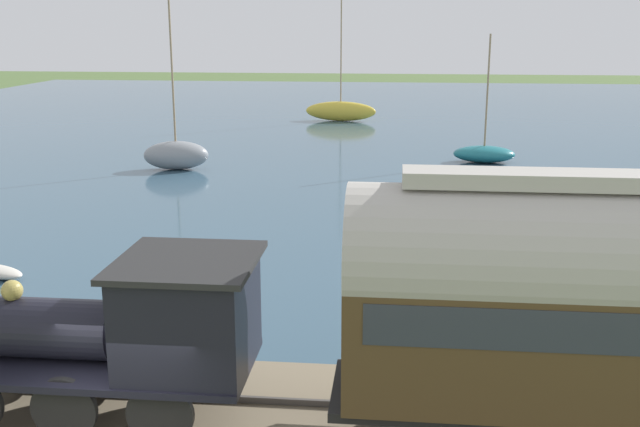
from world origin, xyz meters
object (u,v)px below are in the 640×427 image
object	(u,v)px
sailboat_teal	(484,153)
sailboat_yellow	(341,111)
steam_locomotive	(118,326)
sailboat_gray	(176,155)
rowboat_mid_harbor	(136,321)
rowboat_far_out	(588,326)

from	to	relation	value
sailboat_teal	sailboat_yellow	xyz separation A→B (m)	(16.38, 8.87, 0.29)
steam_locomotive	sailboat_gray	distance (m)	25.93
steam_locomotive	rowboat_mid_harbor	distance (m)	5.78
sailboat_teal	rowboat_far_out	xyz separation A→B (m)	(-22.87, 0.03, -0.21)
steam_locomotive	rowboat_mid_harbor	size ratio (longest dim) A/B	3.12
sailboat_gray	sailboat_teal	bearing A→B (deg)	-86.49
sailboat_gray	rowboat_mid_harbor	size ratio (longest dim) A/B	4.11
sailboat_yellow	rowboat_mid_harbor	size ratio (longest dim) A/B	4.45
steam_locomotive	sailboat_teal	size ratio (longest dim) A/B	0.95
sailboat_teal	rowboat_mid_harbor	size ratio (longest dim) A/B	3.27
steam_locomotive	rowboat_far_out	size ratio (longest dim) A/B	3.09
sailboat_gray	sailboat_yellow	size ratio (longest dim) A/B	0.92
sailboat_teal	rowboat_mid_harbor	bearing A→B (deg)	157.80
sailboat_gray	rowboat_mid_harbor	bearing A→B (deg)	-175.76
sailboat_yellow	rowboat_far_out	distance (m)	40.24
rowboat_mid_harbor	sailboat_yellow	bearing A→B (deg)	41.02
sailboat_teal	rowboat_mid_harbor	xyz separation A→B (m)	(-23.53, 10.84, -0.28)
sailboat_yellow	sailboat_gray	bearing A→B (deg)	165.88
rowboat_mid_harbor	rowboat_far_out	xyz separation A→B (m)	(0.66, -10.81, 0.06)
sailboat_yellow	sailboat_teal	bearing A→B (deg)	-146.85
sailboat_gray	rowboat_far_out	world-z (taller)	sailboat_gray
steam_locomotive	rowboat_mid_harbor	world-z (taller)	steam_locomotive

